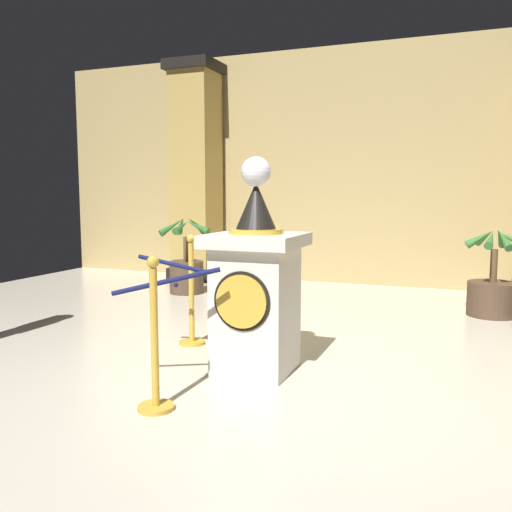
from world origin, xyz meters
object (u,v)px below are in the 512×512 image
object	(u,v)px
pedestal_clock	(256,288)
stanchion_near	(192,306)
potted_palm_left	(186,269)
potted_palm_right	(492,290)
stanchion_far	(155,357)

from	to	relation	value
pedestal_clock	stanchion_near	size ratio (longest dim) A/B	1.63
stanchion_near	potted_palm_left	bearing A→B (deg)	119.56
potted_palm_left	potted_palm_right	size ratio (longest dim) A/B	1.07
stanchion_far	potted_palm_left	size ratio (longest dim) A/B	0.91
pedestal_clock	stanchion_near	xyz separation A→B (m)	(-0.84, 0.50, -0.31)
pedestal_clock	potted_palm_right	distance (m)	3.40
pedestal_clock	potted_palm_right	size ratio (longest dim) A/B	1.61
pedestal_clock	potted_palm_left	bearing A→B (deg)	127.38
pedestal_clock	stanchion_near	distance (m)	1.03
stanchion_far	potted_palm_right	world-z (taller)	potted_palm_right
stanchion_near	stanchion_far	bearing A→B (deg)	-70.79
stanchion_far	potted_palm_left	distance (m)	4.21
potted_palm_right	stanchion_far	bearing A→B (deg)	-119.87
stanchion_near	potted_palm_right	distance (m)	3.55
stanchion_near	stanchion_far	xyz separation A→B (m)	(0.51, -1.47, -0.01)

